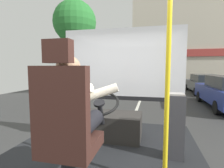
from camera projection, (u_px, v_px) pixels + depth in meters
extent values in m
cube|color=#363636|center=(142.00, 96.00, 10.72)|extent=(18.00, 44.00, 0.05)
cube|color=silver|center=(142.00, 96.00, 10.71)|extent=(0.12, 39.60, 0.00)
cube|color=black|center=(98.00, 163.00, 2.14)|extent=(2.60, 3.20, 0.06)
cube|color=#381E19|center=(72.00, 144.00, 1.60)|extent=(0.48, 0.48, 0.12)
cube|color=#381E19|center=(60.00, 107.00, 1.38)|extent=(0.48, 0.10, 0.66)
cube|color=#381E19|center=(58.00, 51.00, 1.34)|extent=(0.22, 0.10, 0.18)
cylinder|color=black|center=(88.00, 124.00, 1.71)|extent=(0.18, 0.50, 0.18)
cylinder|color=black|center=(69.00, 123.00, 1.76)|extent=(0.18, 0.50, 0.18)
cylinder|color=silver|center=(69.00, 110.00, 1.54)|extent=(0.35, 0.35, 0.55)
cube|color=#70934C|center=(78.00, 99.00, 1.71)|extent=(0.06, 0.01, 0.34)
sphere|color=#A37A5B|center=(68.00, 68.00, 1.50)|extent=(0.21, 0.21, 0.21)
cylinder|color=silver|center=(92.00, 96.00, 1.75)|extent=(0.55, 0.19, 0.26)
cylinder|color=silver|center=(70.00, 95.00, 1.80)|extent=(0.55, 0.19, 0.26)
cube|color=#282623|center=(107.00, 125.00, 2.86)|extent=(1.10, 0.56, 0.40)
cylinder|color=black|center=(101.00, 114.00, 2.49)|extent=(0.07, 0.22, 0.37)
torus|color=black|center=(99.00, 103.00, 2.39)|extent=(0.56, 0.52, 0.27)
cylinder|color=black|center=(99.00, 103.00, 2.39)|extent=(0.16, 0.15, 0.09)
cylinder|color=yellow|center=(167.00, 85.00, 1.59)|extent=(0.04, 0.04, 1.98)
cube|color=#333338|center=(174.00, 127.00, 2.18)|extent=(0.23, 0.20, 0.81)
cube|color=#9E9993|center=(175.00, 94.00, 2.14)|extent=(0.21, 0.18, 0.02)
cube|color=silver|center=(122.00, 62.00, 3.58)|extent=(2.50, 0.01, 1.40)
cube|color=black|center=(121.00, 98.00, 3.65)|extent=(2.50, 0.08, 0.08)
cylinder|color=#4C3828|center=(76.00, 67.00, 10.04)|extent=(0.28, 0.28, 3.52)
sphere|color=#27722D|center=(75.00, 22.00, 9.79)|extent=(2.41, 2.41, 2.41)
cube|color=#BCB29E|center=(193.00, 45.00, 17.04)|extent=(11.32, 5.61, 7.87)
cube|color=#9E332D|center=(200.00, 53.00, 14.36)|extent=(10.86, 0.12, 0.60)
cylinder|color=black|center=(199.00, 97.00, 8.89)|extent=(0.14, 0.52, 0.52)
cylinder|color=black|center=(216.00, 108.00, 6.44)|extent=(0.14, 0.52, 0.52)
cube|color=#474C51|center=(204.00, 85.00, 11.91)|extent=(1.81, 4.39, 0.59)
cube|color=#282D33|center=(206.00, 78.00, 11.61)|extent=(1.48, 2.42, 0.45)
cylinder|color=black|center=(211.00, 87.00, 13.06)|extent=(0.14, 0.48, 0.48)
cylinder|color=black|center=(187.00, 87.00, 13.45)|extent=(0.14, 0.48, 0.48)
cylinder|color=black|center=(195.00, 92.00, 10.82)|extent=(0.14, 0.48, 0.48)
cube|color=maroon|center=(186.00, 79.00, 18.28)|extent=(1.78, 4.14, 0.55)
cube|color=#282D33|center=(187.00, 75.00, 17.99)|extent=(1.46, 2.28, 0.42)
cylinder|color=black|center=(192.00, 81.00, 19.35)|extent=(0.14, 0.45, 0.45)
cylinder|color=black|center=(176.00, 81.00, 19.74)|extent=(0.14, 0.45, 0.45)
cylinder|color=black|center=(198.00, 83.00, 16.87)|extent=(0.14, 0.45, 0.45)
cylinder|color=black|center=(180.00, 83.00, 17.26)|extent=(0.14, 0.45, 0.45)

